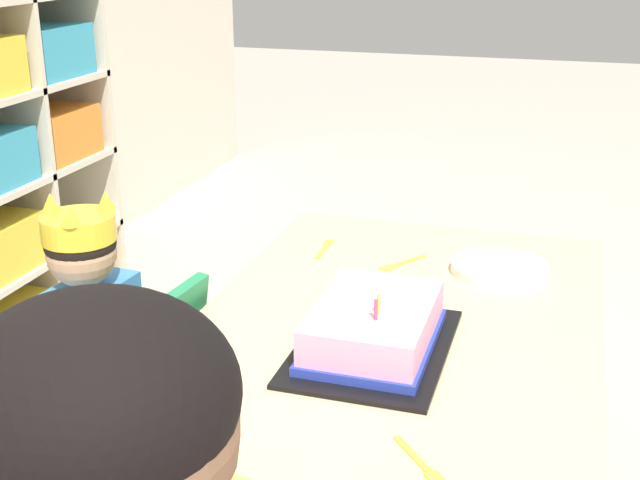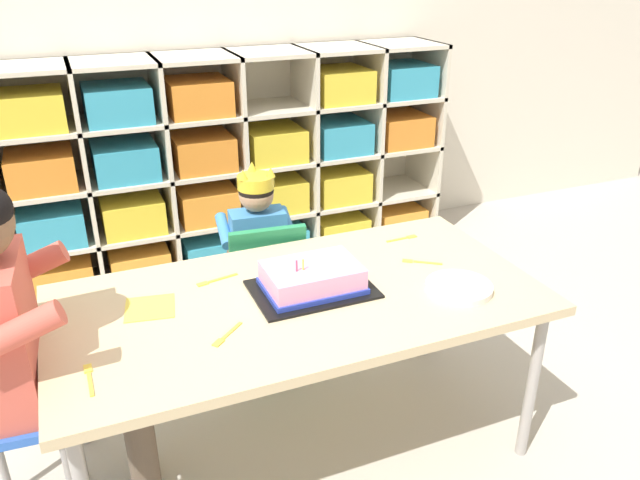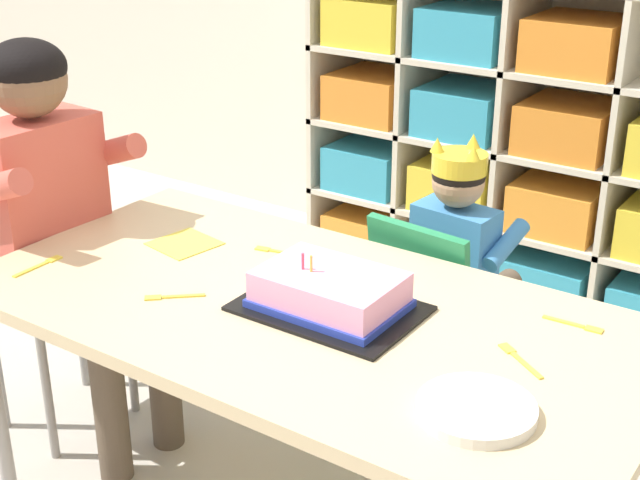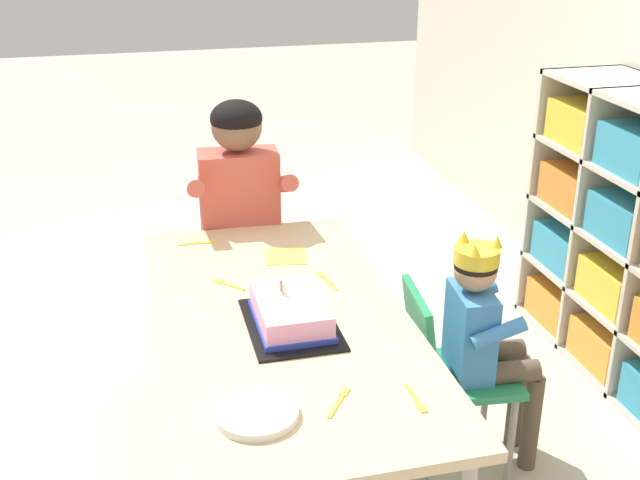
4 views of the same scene
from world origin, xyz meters
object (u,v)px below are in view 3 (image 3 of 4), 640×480
at_px(classroom_chair_adult_side, 42,266).
at_px(fork_at_table_front_edge, 577,325).
at_px(child_with_crown, 463,250).
at_px(fork_scattered_mid_table, 278,252).
at_px(activity_table, 306,323).
at_px(birthday_cake_on_tray, 330,294).
at_px(adult_helper_seated, 59,203).
at_px(paper_plate_stack, 476,409).
at_px(fork_by_napkin, 170,297).
at_px(fork_beside_plate_stack, 41,265).
at_px(classroom_chair_blue, 437,310).
at_px(fork_near_child_seat, 518,358).

bearing_deg(classroom_chair_adult_side, fork_at_table_front_edge, -76.66).
distance_m(child_with_crown, fork_scattered_mid_table, 0.53).
relative_size(activity_table, birthday_cake_on_tray, 3.99).
bearing_deg(adult_helper_seated, child_with_crown, -48.37).
distance_m(classroom_chair_adult_side, adult_helper_seated, 0.23).
relative_size(adult_helper_seated, fork_scattered_mid_table, 7.68).
bearing_deg(paper_plate_stack, classroom_chair_adult_side, 172.90).
xyz_separation_m(activity_table, paper_plate_stack, (0.47, -0.16, 0.05)).
relative_size(adult_helper_seated, fork_at_table_front_edge, 8.65).
height_order(adult_helper_seated, birthday_cake_on_tray, adult_helper_seated).
xyz_separation_m(fork_by_napkin, fork_beside_plate_stack, (-0.36, -0.05, 0.00)).
bearing_deg(paper_plate_stack, activity_table, 161.20).
bearing_deg(child_with_crown, classroom_chair_adult_side, 39.71).
distance_m(paper_plate_stack, fork_by_napkin, 0.73).
distance_m(adult_helper_seated, fork_by_napkin, 0.51).
xyz_separation_m(classroom_chair_blue, paper_plate_stack, (0.42, -0.68, 0.23)).
xyz_separation_m(fork_beside_plate_stack, fork_scattered_mid_table, (0.41, 0.37, 0.00)).
bearing_deg(fork_at_table_front_edge, child_with_crown, -44.04).
bearing_deg(paper_plate_stack, fork_near_child_seat, 93.75).
bearing_deg(child_with_crown, fork_beside_plate_stack, 55.72).
relative_size(birthday_cake_on_tray, fork_at_table_front_edge, 2.99).
relative_size(birthday_cake_on_tray, fork_scattered_mid_table, 2.66).
bearing_deg(child_with_crown, activity_table, 90.37).
height_order(child_with_crown, fork_by_napkin, child_with_crown).
bearing_deg(classroom_chair_adult_side, fork_near_child_seat, -84.37).
bearing_deg(birthday_cake_on_tray, activity_table, -162.13).
bearing_deg(fork_scattered_mid_table, classroom_chair_blue, 40.38).
height_order(classroom_chair_blue, classroom_chair_adult_side, classroom_chair_adult_side).
distance_m(paper_plate_stack, fork_near_child_seat, 0.21).
bearing_deg(fork_by_napkin, birthday_cake_on_tray, -16.29).
height_order(child_with_crown, adult_helper_seated, adult_helper_seated).
height_order(adult_helper_seated, fork_by_napkin, adult_helper_seated).
xyz_separation_m(classroom_chair_blue, fork_at_table_front_edge, (0.45, -0.28, 0.22)).
distance_m(child_with_crown, fork_near_child_seat, 0.71).
bearing_deg(fork_by_napkin, adult_helper_seated, 123.83).
relative_size(classroom_chair_blue, adult_helper_seated, 0.60).
bearing_deg(birthday_cake_on_tray, fork_by_napkin, -154.92).
xyz_separation_m(paper_plate_stack, fork_at_table_front_edge, (0.03, 0.40, -0.01)).
relative_size(classroom_chair_adult_side, fork_scattered_mid_table, 5.29).
bearing_deg(child_with_crown, paper_plate_stack, 122.95).
height_order(child_with_crown, fork_scattered_mid_table, child_with_crown).
xyz_separation_m(child_with_crown, fork_beside_plate_stack, (-0.68, -0.81, 0.09)).
relative_size(classroom_chair_adult_side, fork_by_napkin, 6.91).
distance_m(classroom_chair_blue, birthday_cake_on_tray, 0.57).
distance_m(classroom_chair_blue, classroom_chair_adult_side, 1.05).
distance_m(fork_near_child_seat, fork_at_table_front_edge, 0.19).
bearing_deg(birthday_cake_on_tray, fork_at_table_front_edge, 26.51).
bearing_deg(fork_scattered_mid_table, birthday_cake_on_tray, -44.82).
xyz_separation_m(classroom_chair_blue, fork_by_napkin, (-0.31, -0.65, 0.22)).
height_order(classroom_chair_blue, fork_beside_plate_stack, classroom_chair_blue).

